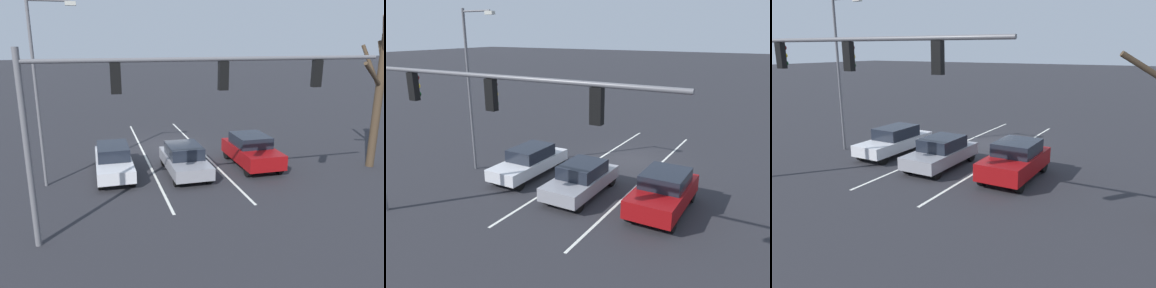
{
  "view_description": "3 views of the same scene",
  "coord_description": "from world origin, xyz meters",
  "views": [
    {
      "loc": [
        4.43,
        22.69,
        6.46
      ],
      "look_at": [
        -0.05,
        5.98,
        1.66
      ],
      "focal_mm": 35.0,
      "sensor_mm": 36.0,
      "label": 1
    },
    {
      "loc": [
        -7.53,
        19.12,
        7.14
      ],
      "look_at": [
        0.93,
        4.41,
        2.01
      ],
      "focal_mm": 35.0,
      "sensor_mm": 36.0,
      "label": 2
    },
    {
      "loc": [
        -9.35,
        19.97,
        5.58
      ],
      "look_at": [
        -1.0,
        5.24,
        1.26
      ],
      "focal_mm": 35.0,
      "sensor_mm": 36.0,
      "label": 3
    }
  ],
  "objects": [
    {
      "name": "car_gray_midlane_front",
      "position": [
        0.18,
        5.39,
        0.74
      ],
      "size": [
        1.83,
        4.26,
        1.46
      ],
      "color": "gray",
      "rests_on": "ground_plane"
    },
    {
      "name": "car_maroon_leftlane_front",
      "position": [
        -3.54,
        5.15,
        0.85
      ],
      "size": [
        1.94,
        4.15,
        1.65
      ],
      "color": "maroon",
      "rests_on": "ground_plane"
    },
    {
      "name": "street_lamp_right_shoulder",
      "position": [
        6.53,
        5.39,
        4.72
      ],
      "size": [
        1.99,
        0.24,
        8.2
      ],
      "color": "slate",
      "rests_on": "ground_plane"
    },
    {
      "name": "traffic_signal_gantry",
      "position": [
        2.31,
        10.85,
        4.78
      ],
      "size": [
        12.23,
        0.37,
        6.29
      ],
      "color": "slate",
      "rests_on": "ground_plane"
    },
    {
      "name": "ground_plane",
      "position": [
        0.0,
        0.0,
        0.0
      ],
      "size": [
        240.0,
        240.0,
        0.0
      ],
      "primitive_type": "plane",
      "color": "#28282D"
    },
    {
      "name": "lane_stripe_center_divider",
      "position": [
        1.7,
        1.93,
        0.01
      ],
      "size": [
        0.12,
        15.86,
        0.01
      ],
      "primitive_type": "cube",
      "color": "silver",
      "rests_on": "ground_plane"
    },
    {
      "name": "car_silver_rightlane_front",
      "position": [
        3.62,
        4.67,
        0.77
      ],
      "size": [
        1.7,
        4.72,
        1.49
      ],
      "color": "silver",
      "rests_on": "ground_plane"
    },
    {
      "name": "lane_stripe_left_divider",
      "position": [
        -1.7,
        1.93,
        0.01
      ],
      "size": [
        0.12,
        15.86,
        0.01
      ],
      "primitive_type": "cube",
      "color": "silver",
      "rests_on": "ground_plane"
    }
  ]
}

